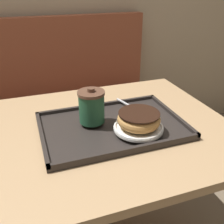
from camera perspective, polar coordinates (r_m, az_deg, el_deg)
The scene contains 7 objects.
booth_bench at distance 1.87m, azimuth -10.98°, elevation -2.09°, with size 1.28×0.44×1.00m.
cafe_table at distance 1.02m, azimuth -2.31°, elevation -11.76°, with size 0.93×0.74×0.75m.
serving_tray at distance 0.91m, azimuth 0.00°, elevation -3.17°, with size 0.49×0.33×0.02m.
coffee_cup_front at distance 0.89m, azimuth -4.46°, elevation 1.22°, with size 0.09×0.09×0.12m.
plate_with_chocolate_donut at distance 0.87m, azimuth 5.77°, elevation -3.30°, with size 0.16×0.16×0.01m.
donut_chocolate_glazed at distance 0.85m, azimuth 5.87°, elevation -1.53°, with size 0.14×0.14×0.05m.
spoon at distance 0.99m, azimuth 5.25°, elevation 0.74°, with size 0.06×0.16×0.01m.
Camera 1 is at (-0.23, -0.76, 1.22)m, focal length 42.00 mm.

